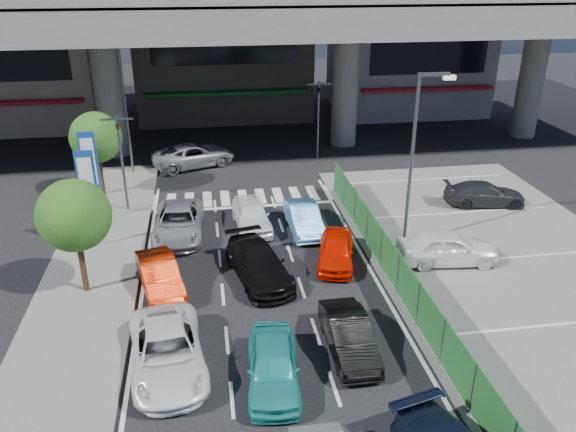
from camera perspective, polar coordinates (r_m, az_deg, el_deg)
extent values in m
plane|color=black|center=(20.45, -1.65, -12.06)|extent=(120.00, 120.00, 0.00)
cube|color=slate|center=(25.49, 23.22, -6.15)|extent=(12.00, 28.00, 0.06)
cube|color=slate|center=(24.20, -19.73, -7.16)|extent=(4.00, 30.00, 0.12)
cylinder|color=slate|center=(39.64, -17.71, 11.49)|extent=(1.80, 1.80, 8.00)
cylinder|color=slate|center=(40.41, 5.82, 12.73)|extent=(1.80, 1.80, 8.00)
cylinder|color=slate|center=(45.90, 23.44, 12.31)|extent=(1.80, 1.80, 8.00)
cube|color=slate|center=(38.48, -6.20, 19.66)|extent=(64.00, 14.00, 2.00)
cube|color=slate|center=(31.62, -5.60, 21.01)|extent=(64.00, 0.40, 0.90)
cube|color=gray|center=(50.64, -25.85, 15.79)|extent=(12.00, 10.00, 13.00)
cube|color=#B51623|center=(46.40, -26.64, 10.32)|extent=(10.80, 1.60, 0.25)
cube|color=gray|center=(49.56, -6.84, 18.96)|extent=(14.00, 10.00, 15.00)
cube|color=#13601F|center=(45.23, -6.25, 12.43)|extent=(12.60, 1.60, 0.25)
cube|color=black|center=(44.50, -6.59, 19.32)|extent=(11.20, 0.10, 6.75)
cube|color=gray|center=(51.89, 12.10, 17.19)|extent=(12.00, 10.00, 12.00)
cube|color=#B51623|center=(47.71, 13.86, 12.51)|extent=(10.80, 1.60, 0.25)
cube|color=black|center=(47.18, 14.31, 17.03)|extent=(9.60, 0.10, 5.40)
cylinder|color=#595B60|center=(30.19, -16.46, 5.00)|extent=(0.14, 0.14, 5.20)
cube|color=#595B60|center=(29.52, -17.02, 9.38)|extent=(1.60, 0.08, 0.08)
imported|color=black|center=(29.59, -16.95, 8.82)|extent=(0.26, 1.24, 0.50)
cylinder|color=#595B60|center=(37.33, 3.08, 9.63)|extent=(0.14, 0.14, 5.20)
cube|color=#595B60|center=(36.79, 3.17, 13.24)|extent=(1.60, 0.08, 0.08)
imported|color=black|center=(36.85, 3.16, 12.78)|extent=(0.26, 1.24, 0.50)
cylinder|color=#595B60|center=(25.38, 12.41, 5.13)|extent=(0.16, 0.16, 8.00)
cube|color=#595B60|center=(24.63, 14.59, 13.75)|extent=(1.40, 0.15, 0.15)
cube|color=silver|center=(24.93, 16.08, 13.36)|extent=(0.50, 0.22, 0.18)
cylinder|color=#595B60|center=(35.57, -16.14, 10.28)|extent=(0.16, 0.16, 8.00)
cube|color=#595B60|center=(34.80, -15.90, 16.59)|extent=(1.40, 0.15, 0.15)
cube|color=silver|center=(34.75, -14.68, 16.45)|extent=(0.50, 0.22, 0.18)
cylinder|color=#595B60|center=(27.24, -19.09, -0.93)|extent=(0.10, 0.10, 2.20)
cube|color=navy|center=(26.45, -19.71, 3.18)|extent=(0.80, 0.12, 3.00)
cube|color=white|center=(26.38, -19.74, 3.13)|extent=(0.60, 0.02, 2.40)
cylinder|color=#595B60|center=(30.02, -18.98, 1.46)|extent=(0.10, 0.10, 2.20)
cube|color=navy|center=(29.30, -19.53, 5.24)|extent=(0.80, 0.12, 3.00)
cube|color=white|center=(29.24, -19.55, 5.20)|extent=(0.60, 0.02, 2.40)
cylinder|color=#382314|center=(23.64, -20.12, -4.81)|extent=(0.24, 0.24, 2.40)
sphere|color=#1B4614|center=(22.70, -20.91, 0.05)|extent=(2.80, 2.80, 2.80)
cylinder|color=#382314|center=(33.23, -18.44, 3.94)|extent=(0.24, 0.24, 2.40)
sphere|color=#1B4614|center=(32.57, -18.95, 7.56)|extent=(2.80, 2.80, 2.80)
imported|color=white|center=(19.03, -12.16, -13.29)|extent=(2.83, 5.19, 1.38)
imported|color=teal|center=(18.11, -1.51, -14.94)|extent=(1.97, 4.13, 1.36)
imported|color=black|center=(19.48, 6.21, -11.99)|extent=(1.38, 3.90, 1.28)
imported|color=red|center=(23.24, -12.92, -5.90)|extent=(2.30, 4.21, 1.32)
imported|color=black|center=(23.43, -2.98, -4.90)|extent=(2.90, 5.06, 1.38)
imported|color=#F41800|center=(24.66, 4.89, -3.48)|extent=(2.44, 4.03, 1.28)
imported|color=gray|center=(27.52, -11.07, -0.65)|extent=(2.50, 5.06, 1.38)
imported|color=white|center=(27.84, -3.73, 0.09)|extent=(1.92, 4.16, 1.38)
imported|color=#5191C6|center=(27.53, 1.61, -0.23)|extent=(1.50, 4.03, 1.32)
imported|color=#9A9BA1|center=(36.91, -9.55, 6.12)|extent=(5.79, 4.17, 1.46)
imported|color=white|center=(25.44, 15.89, -3.05)|extent=(4.54, 2.20, 1.50)
imported|color=#27282C|center=(32.18, 19.35, 2.15)|extent=(4.50, 2.37, 1.24)
cone|color=#E5540C|center=(24.20, 10.93, -4.97)|extent=(0.51, 0.51, 0.78)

